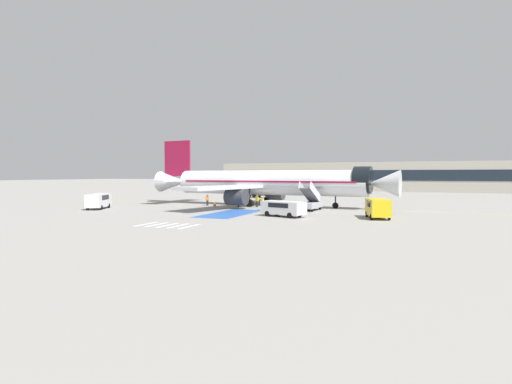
{
  "coord_description": "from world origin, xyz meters",
  "views": [
    {
      "loc": [
        21.21,
        -56.15,
        4.78
      ],
      "look_at": [
        -1.76,
        0.63,
        2.09
      ],
      "focal_mm": 28.0,
      "sensor_mm": 36.0,
      "label": 1
    }
  ],
  "objects": [
    {
      "name": "service_van_2",
      "position": [
        -19.81,
        -13.15,
        1.27
      ],
      "size": [
        3.95,
        5.5,
        2.11
      ],
      "rotation": [
        0.0,
        0.0,
        3.58
      ],
      "color": "silver",
      "rests_on": "ground_plane"
    },
    {
      "name": "apron_walkway_bar_1",
      "position": [
        -1.76,
        -24.63,
        0.0
      ],
      "size": [
        0.44,
        3.6,
        0.01
      ],
      "primitive_type": "cube",
      "color": "silver",
      "rests_on": "ground_plane"
    },
    {
      "name": "traffic_cone_0",
      "position": [
        -7.11,
        -2.82,
        0.32
      ],
      "size": [
        0.58,
        0.58,
        0.65
      ],
      "color": "orange",
      "rests_on": "ground_plane"
    },
    {
      "name": "ground_crew_1",
      "position": [
        -8.62,
        -2.33,
        0.98
      ],
      "size": [
        0.46,
        0.47,
        1.7
      ],
      "rotation": [
        0.0,
        0.0,
        3.95
      ],
      "color": "#191E38",
      "rests_on": "ground_plane"
    },
    {
      "name": "apron_stand_patch_blue",
      "position": [
        0.04,
        -12.23,
        0.0
      ],
      "size": [
        4.68,
        11.51,
        0.01
      ],
      "primitive_type": "cube",
      "color": "#2856A8",
      "rests_on": "ground_plane"
    },
    {
      "name": "ground_crew_2",
      "position": [
        -3.33,
        -2.38,
        1.07
      ],
      "size": [
        0.26,
        0.44,
        1.84
      ],
      "rotation": [
        0.0,
        0.0,
        1.51
      ],
      "color": "black",
      "rests_on": "ground_plane"
    },
    {
      "name": "boarding_stairs_forward",
      "position": [
        7.95,
        -4.21,
        0.98
      ],
      "size": [
        2.58,
        5.37,
        3.9
      ],
      "rotation": [
        0.0,
        0.0,
        -0.08
      ],
      "color": "#ADB2BA",
      "rests_on": "ground_plane"
    },
    {
      "name": "service_van_1",
      "position": [
        7.2,
        -13.26,
        1.07
      ],
      "size": [
        5.41,
        3.47,
        1.75
      ],
      "rotation": [
        0.0,
        0.0,
        1.26
      ],
      "color": "silver",
      "rests_on": "ground_plane"
    },
    {
      "name": "terminal_building",
      "position": [
        6.16,
        65.8,
        4.16
      ],
      "size": [
        86.38,
        12.1,
        8.32
      ],
      "color": "#B2AD9E",
      "rests_on": "ground_plane"
    },
    {
      "name": "ground_plane",
      "position": [
        0.0,
        0.0,
        0.0
      ],
      "size": [
        600.0,
        600.0,
        0.0
      ],
      "primitive_type": "plane",
      "color": "gray"
    },
    {
      "name": "ground_crew_0",
      "position": [
        1.95,
        -6.14,
        1.02
      ],
      "size": [
        0.24,
        0.44,
        1.77
      ],
      "rotation": [
        0.0,
        0.0,
        4.68
      ],
      "color": "#2D2D33",
      "rests_on": "ground_plane"
    },
    {
      "name": "service_van_0",
      "position": [
        17.28,
        -11.13,
        1.27
      ],
      "size": [
        3.16,
        4.96,
        2.12
      ],
      "rotation": [
        0.0,
        0.0,
        0.28
      ],
      "color": "yellow",
      "rests_on": "ground_plane"
    },
    {
      "name": "apron_leadline_yellow",
      "position": [
        0.04,
        0.86,
        0.0
      ],
      "size": [
        73.96,
        6.22,
        0.01
      ],
      "primitive_type": "cube",
      "rotation": [
        0.0,
        0.0,
        -1.65
      ],
      "color": "gold",
      "rests_on": "ground_plane"
    },
    {
      "name": "apron_walkway_bar_0",
      "position": [
        -2.96,
        -24.63,
        0.0
      ],
      "size": [
        0.44,
        3.6,
        0.01
      ],
      "primitive_type": "cube",
      "color": "silver",
      "rests_on": "ground_plane"
    },
    {
      "name": "airliner",
      "position": [
        -0.61,
        0.91,
        3.52
      ],
      "size": [
        40.06,
        31.38,
        10.53
      ],
      "rotation": [
        0.0,
        0.0,
        -1.65
      ],
      "color": "silver",
      "rests_on": "ground_plane"
    },
    {
      "name": "ground_crew_3",
      "position": [
        -0.48,
        -2.16,
        1.05
      ],
      "size": [
        0.46,
        0.29,
        1.81
      ],
      "rotation": [
        0.0,
        0.0,
        3.01
      ],
      "color": "#2D2D33",
      "rests_on": "ground_plane"
    },
    {
      "name": "apron_walkway_bar_2",
      "position": [
        -0.56,
        -24.63,
        0.0
      ],
      "size": [
        0.44,
        3.6,
        0.01
      ],
      "primitive_type": "cube",
      "color": "silver",
      "rests_on": "ground_plane"
    },
    {
      "name": "apron_walkway_bar_4",
      "position": [
        1.84,
        -24.63,
        0.0
      ],
      "size": [
        0.44,
        3.6,
        0.01
      ],
      "primitive_type": "cube",
      "color": "silver",
      "rests_on": "ground_plane"
    },
    {
      "name": "apron_walkway_bar_3",
      "position": [
        0.64,
        -24.63,
        0.0
      ],
      "size": [
        0.44,
        3.6,
        0.01
      ],
      "primitive_type": "cube",
      "color": "silver",
      "rests_on": "ground_plane"
    },
    {
      "name": "fuel_tanker",
      "position": [
        -9.0,
        20.76,
        1.73
      ],
      "size": [
        8.89,
        2.86,
        3.43
      ],
      "rotation": [
        0.0,
        0.0,
        -1.6
      ],
      "color": "#38383D",
      "rests_on": "ground_plane"
    }
  ]
}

